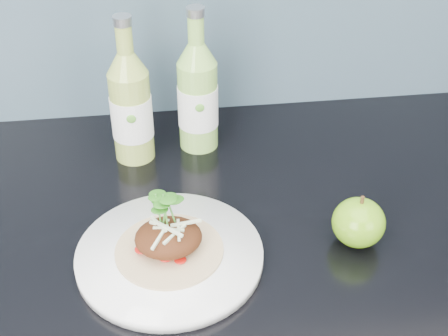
{
  "coord_description": "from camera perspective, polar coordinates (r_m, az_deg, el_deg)",
  "views": [
    {
      "loc": [
        -0.08,
        0.99,
        1.48
      ],
      "look_at": [
        0.0,
        1.65,
        1.0
      ],
      "focal_mm": 50.0,
      "sensor_mm": 36.0,
      "label": 1
    }
  ],
  "objects": [
    {
      "name": "cider_bottle_left",
      "position": [
        0.99,
        -8.51,
        5.54
      ],
      "size": [
        0.08,
        0.08,
        0.24
      ],
      "rotation": [
        0.0,
        0.0,
        0.35
      ],
      "color": "#97AE48",
      "rests_on": "kitchen_counter"
    },
    {
      "name": "cider_bottle_right",
      "position": [
        1.01,
        -2.41,
        6.55
      ],
      "size": [
        0.08,
        0.08,
        0.24
      ],
      "rotation": [
        0.0,
        0.0,
        -0.35
      ],
      "color": "#88C150",
      "rests_on": "kitchen_counter"
    },
    {
      "name": "pork_taco",
      "position": [
        0.81,
        -5.12,
        -6.14
      ],
      "size": [
        0.14,
        0.14,
        0.1
      ],
      "color": "tan",
      "rests_on": "dinner_plate"
    },
    {
      "name": "green_apple",
      "position": [
        0.86,
        12.2,
        -4.89
      ],
      "size": [
        0.07,
        0.07,
        0.08
      ],
      "rotation": [
        0.0,
        0.0,
        -0.01
      ],
      "color": "#569510",
      "rests_on": "kitchen_counter"
    },
    {
      "name": "dinner_plate",
      "position": [
        0.83,
        -4.99,
        -7.98
      ],
      "size": [
        0.32,
        0.32,
        0.02
      ],
      "color": "white",
      "rests_on": "kitchen_counter"
    }
  ]
}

